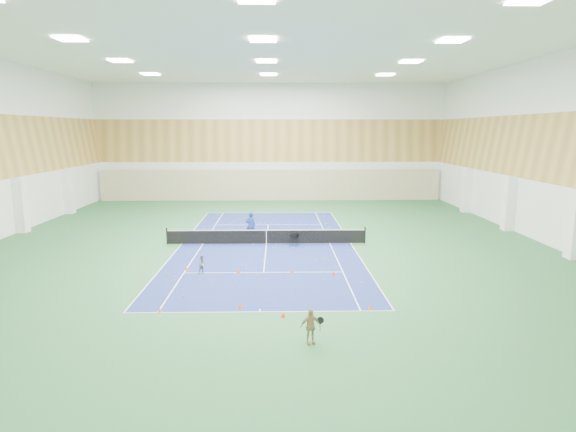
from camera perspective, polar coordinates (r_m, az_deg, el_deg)
The scene contains 20 objects.
ground at distance 31.25m, azimuth -2.57°, elevation -3.32°, with size 40.00×40.00×0.00m, color #2A6237.
room_shell at distance 30.42m, azimuth -2.66°, elevation 7.74°, with size 36.00×40.00×12.00m, color white, non-canonical shape.
wood_cladding at distance 30.41m, azimuth -2.69°, elevation 11.51°, with size 36.00×40.00×8.00m, color tan, non-canonical shape.
ceiling_light_grid at distance 30.75m, azimuth -2.76°, elevation 18.83°, with size 21.40×25.40×0.06m, color white, non-canonical shape.
court_surface at distance 31.25m, azimuth -2.57°, elevation -3.31°, with size 10.97×23.77×0.01m, color navy.
tennis_balls_scatter at distance 31.24m, azimuth -2.57°, elevation -3.24°, with size 10.57×22.77×0.07m, color #B1D123, non-canonical shape.
tennis_net at distance 31.13m, azimuth -2.58°, elevation -2.33°, with size 12.80×0.10×1.10m, color black, non-canonical shape.
back_curtain at distance 50.46m, azimuth -2.07°, elevation 3.68°, with size 35.40×0.16×3.20m, color #C6B793.
coach at distance 32.67m, azimuth -4.46°, elevation -1.10°, with size 0.67×0.44×1.83m, color navy.
child_court at distance 25.20m, azimuth -10.10°, elevation -5.64°, with size 0.47×0.37×0.96m, color gray.
child_apron at distance 16.95m, azimuth 2.65°, elevation -12.92°, with size 0.74×0.31×1.26m, color #9D885A.
ball_cart at distance 30.59m, azimuth 0.75°, elevation -2.84°, with size 0.46×0.46×0.79m, color black, non-canonical shape.
cone_svc_a at distance 25.98m, azimuth -11.95°, elevation -6.08°, with size 0.20×0.20×0.22m, color #F75D0D.
cone_svc_b at distance 25.07m, azimuth -5.88°, elevation -6.50°, with size 0.20×0.20×0.22m, color #F0490C.
cone_svc_c at distance 24.94m, azimuth 0.46°, elevation -6.55°, with size 0.19×0.19×0.21m, color #F64E0C.
cone_svc_d at distance 24.63m, azimuth 5.44°, elevation -6.78°, with size 0.22×0.22×0.24m, color #D53F0B.
cone_base_a at distance 20.48m, azimuth -14.96°, elevation -10.72°, with size 0.17×0.17×0.19m, color orange.
cone_base_b at distance 20.34m, azimuth -5.66°, elevation -10.51°, with size 0.20×0.20×0.22m, color orange.
cone_base_c at distance 19.33m, azimuth -0.56°, elevation -11.61°, with size 0.19×0.19×0.21m, color #E53D0C.
cone_base_d at distance 20.41m, azimuth 9.75°, elevation -10.52°, with size 0.21×0.21×0.23m, color orange.
Camera 1 is at (0.75, -30.39, 7.26)m, focal length 30.00 mm.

